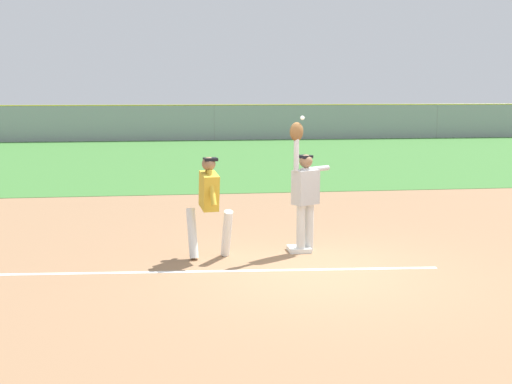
{
  "coord_description": "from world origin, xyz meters",
  "views": [
    {
      "loc": [
        -2.14,
        -9.43,
        2.82
      ],
      "look_at": [
        -0.78,
        1.43,
        1.05
      ],
      "focal_mm": 44.49,
      "sensor_mm": 36.0,
      "label": 1
    }
  ],
  "objects_px": {
    "fielder": "(305,189)",
    "baseball": "(302,118)",
    "first_base": "(299,249)",
    "parked_car_black": "(226,125)",
    "parked_car_white": "(127,126)",
    "parked_car_silver": "(311,124)",
    "runner": "(209,200)"
  },
  "relations": [
    {
      "from": "first_base",
      "to": "parked_car_black",
      "type": "bearing_deg",
      "value": 88.15
    },
    {
      "from": "first_base",
      "to": "baseball",
      "type": "xyz_separation_m",
      "value": [
        0.01,
        -0.09,
        2.31
      ]
    },
    {
      "from": "fielder",
      "to": "baseball",
      "type": "relative_size",
      "value": 30.81
    },
    {
      "from": "first_base",
      "to": "fielder",
      "type": "distance_m",
      "value": 1.08
    },
    {
      "from": "first_base",
      "to": "parked_car_black",
      "type": "height_order",
      "value": "parked_car_black"
    },
    {
      "from": "first_base",
      "to": "runner",
      "type": "distance_m",
      "value": 1.87
    },
    {
      "from": "first_base",
      "to": "baseball",
      "type": "height_order",
      "value": "baseball"
    },
    {
      "from": "fielder",
      "to": "parked_car_silver",
      "type": "bearing_deg",
      "value": -42.76
    },
    {
      "from": "parked_car_silver",
      "to": "baseball",
      "type": "bearing_deg",
      "value": -96.46
    },
    {
      "from": "parked_car_white",
      "to": "parked_car_silver",
      "type": "xyz_separation_m",
      "value": [
        11.32,
        -0.03,
        0.0
      ]
    },
    {
      "from": "fielder",
      "to": "parked_car_silver",
      "type": "xyz_separation_m",
      "value": [
        6.16,
        28.33,
        -0.45
      ]
    },
    {
      "from": "runner",
      "to": "parked_car_white",
      "type": "bearing_deg",
      "value": 87.81
    },
    {
      "from": "first_base",
      "to": "runner",
      "type": "relative_size",
      "value": 0.22
    },
    {
      "from": "fielder",
      "to": "parked_car_black",
      "type": "distance_m",
      "value": 28.49
    },
    {
      "from": "parked_car_silver",
      "to": "first_base",
      "type": "bearing_deg",
      "value": -96.52
    },
    {
      "from": "baseball",
      "to": "parked_car_white",
      "type": "height_order",
      "value": "baseball"
    },
    {
      "from": "parked_car_white",
      "to": "parked_car_black",
      "type": "xyz_separation_m",
      "value": [
        5.99,
        0.11,
        0.0
      ]
    },
    {
      "from": "runner",
      "to": "parked_car_silver",
      "type": "distance_m",
      "value": 29.58
    },
    {
      "from": "parked_car_black",
      "to": "parked_car_white",
      "type": "bearing_deg",
      "value": -177.49
    },
    {
      "from": "first_base",
      "to": "parked_car_white",
      "type": "distance_m",
      "value": 28.78
    },
    {
      "from": "parked_car_white",
      "to": "parked_car_black",
      "type": "distance_m",
      "value": 6.0
    },
    {
      "from": "parked_car_white",
      "to": "parked_car_silver",
      "type": "relative_size",
      "value": 1.0
    },
    {
      "from": "parked_car_white",
      "to": "parked_car_silver",
      "type": "bearing_deg",
      "value": 6.2
    },
    {
      "from": "fielder",
      "to": "baseball",
      "type": "bearing_deg",
      "value": 92.43
    },
    {
      "from": "first_base",
      "to": "parked_car_white",
      "type": "relative_size",
      "value": 0.08
    },
    {
      "from": "first_base",
      "to": "parked_car_silver",
      "type": "xyz_separation_m",
      "value": [
        6.24,
        28.29,
        0.63
      ]
    },
    {
      "from": "first_base",
      "to": "parked_car_silver",
      "type": "distance_m",
      "value": 28.97
    },
    {
      "from": "fielder",
      "to": "runner",
      "type": "xyz_separation_m",
      "value": [
        -1.67,
        -0.2,
        -0.12
      ]
    },
    {
      "from": "fielder",
      "to": "baseball",
      "type": "distance_m",
      "value": 1.23
    },
    {
      "from": "first_base",
      "to": "parked_car_black",
      "type": "relative_size",
      "value": 0.09
    },
    {
      "from": "baseball",
      "to": "first_base",
      "type": "bearing_deg",
      "value": 98.2
    },
    {
      "from": "runner",
      "to": "parked_car_white",
      "type": "xyz_separation_m",
      "value": [
        -3.49,
        28.56,
        -0.32
      ]
    }
  ]
}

